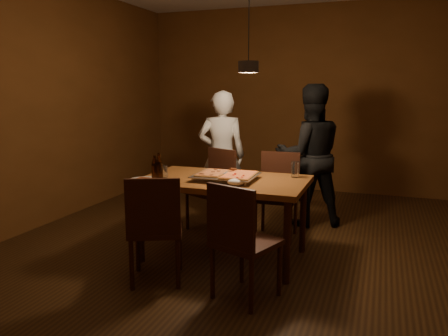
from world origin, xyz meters
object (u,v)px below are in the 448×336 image
(diner_white, at_px, (222,156))
(beer_bottle_a, at_px, (155,168))
(beer_bottle_b, at_px, (159,167))
(diner_dark, at_px, (310,156))
(pendant_lamp, at_px, (248,66))
(dining_table, at_px, (224,187))
(chair_far_right, at_px, (278,186))
(chair_far_left, at_px, (215,181))
(chair_near_left, at_px, (155,220))
(chair_near_right, at_px, (239,232))
(pizza_tray, at_px, (226,177))
(plate_slice, at_px, (144,180))

(diner_white, bearing_deg, beer_bottle_a, 66.57)
(beer_bottle_b, bearing_deg, diner_dark, 54.95)
(diner_white, distance_m, pendant_lamp, 1.62)
(dining_table, distance_m, pendant_lamp, 1.11)
(chair_far_right, distance_m, pendant_lamp, 1.41)
(chair_far_left, distance_m, beer_bottle_a, 1.13)
(chair_near_left, bearing_deg, pendant_lamp, 34.74)
(pendant_lamp, bearing_deg, diner_dark, 72.85)
(chair_far_right, bearing_deg, diner_white, -29.63)
(chair_near_right, xyz_separation_m, diner_white, (-0.87, 1.97, 0.23))
(pizza_tray, distance_m, plate_slice, 0.73)
(chair_far_right, distance_m, diner_white, 0.92)
(dining_table, bearing_deg, pizza_tray, -50.22)
(chair_near_left, bearing_deg, pizza_tray, 40.04)
(dining_table, relative_size, pendant_lamp, 1.36)
(chair_near_left, bearing_deg, chair_near_right, -27.16)
(diner_white, bearing_deg, chair_far_right, 133.24)
(pizza_tray, height_order, diner_white, diner_white)
(chair_far_right, relative_size, chair_near_right, 0.90)
(chair_near_right, relative_size, diner_white, 0.35)
(plate_slice, bearing_deg, chair_far_right, 49.48)
(chair_far_right, xyz_separation_m, beer_bottle_b, (-0.85, -1.04, 0.34))
(beer_bottle_a, bearing_deg, chair_far_left, 81.16)
(dining_table, bearing_deg, chair_far_right, 67.18)
(pizza_tray, bearing_deg, chair_far_right, 70.86)
(chair_near_right, bearing_deg, dining_table, 137.19)
(beer_bottle_a, bearing_deg, chair_near_right, -27.93)
(diner_dark, bearing_deg, chair_near_right, 61.77)
(chair_near_right, bearing_deg, pizza_tray, 136.43)
(pendant_lamp, bearing_deg, beer_bottle_b, -154.21)
(diner_dark, distance_m, pendant_lamp, 1.58)
(beer_bottle_a, relative_size, diner_white, 0.15)
(beer_bottle_b, bearing_deg, chair_near_right, -29.48)
(chair_near_left, distance_m, pendant_lamp, 1.56)
(chair_near_left, height_order, beer_bottle_a, beer_bottle_a)
(diner_white, bearing_deg, chair_far_left, 80.24)
(chair_far_right, height_order, beer_bottle_a, beer_bottle_a)
(chair_far_left, bearing_deg, chair_far_right, -156.87)
(pizza_tray, relative_size, beer_bottle_a, 2.46)
(beer_bottle_b, bearing_deg, pendant_lamp, 25.79)
(chair_near_left, relative_size, diner_dark, 0.34)
(pizza_tray, bearing_deg, pendant_lamp, 38.68)
(pizza_tray, xyz_separation_m, beer_bottle_b, (-0.56, -0.22, 0.10))
(chair_far_left, distance_m, beer_bottle_b, 1.12)
(dining_table, distance_m, diner_dark, 1.42)
(chair_far_right, height_order, diner_white, diner_white)
(dining_table, bearing_deg, chair_far_left, 116.34)
(chair_far_right, distance_m, chair_near_right, 1.57)
(beer_bottle_b, bearing_deg, diner_white, 87.61)
(chair_far_right, bearing_deg, diner_dark, -117.33)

